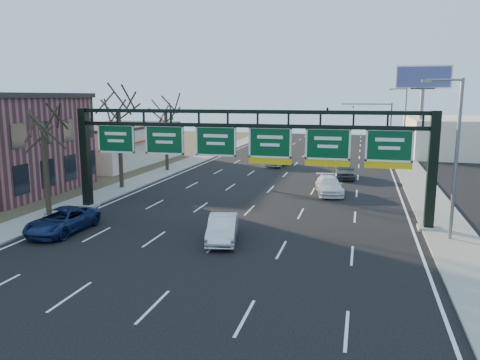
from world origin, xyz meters
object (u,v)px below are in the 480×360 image
(sign_gantry, at_px, (245,149))
(car_silver_sedan, at_px, (223,228))
(car_white_wagon, at_px, (329,186))
(car_blue_suv, at_px, (62,221))

(sign_gantry, bearing_deg, car_silver_sedan, -89.51)
(sign_gantry, relative_size, car_silver_sedan, 5.56)
(sign_gantry, bearing_deg, car_white_wagon, 61.71)
(sign_gantry, relative_size, car_white_wagon, 4.96)
(sign_gantry, relative_size, car_blue_suv, 4.78)
(car_blue_suv, height_order, car_white_wagon, car_white_wagon)
(car_blue_suv, relative_size, car_silver_sedan, 1.16)
(car_silver_sedan, bearing_deg, car_blue_suv, 172.24)
(sign_gantry, height_order, car_blue_suv, sign_gantry)
(car_blue_suv, bearing_deg, sign_gantry, 32.81)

